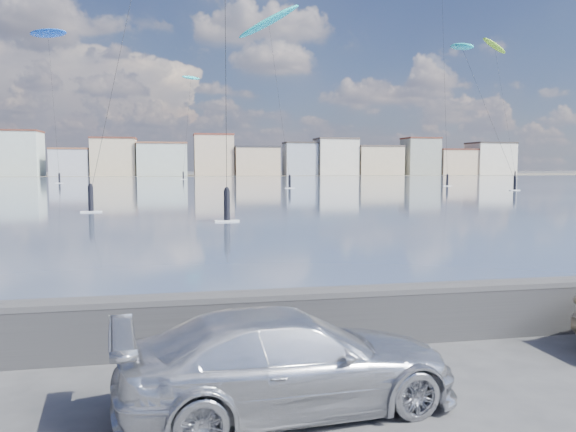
{
  "coord_description": "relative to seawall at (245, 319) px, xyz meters",
  "views": [
    {
      "loc": [
        -1.08,
        -6.58,
        3.16
      ],
      "look_at": [
        1.0,
        4.0,
        2.2
      ],
      "focal_mm": 35.0,
      "sensor_mm": 36.0,
      "label": 1
    }
  ],
  "objects": [
    {
      "name": "ground",
      "position": [
        0.0,
        -2.7,
        -0.58
      ],
      "size": [
        700.0,
        700.0,
        0.0
      ],
      "primitive_type": "plane",
      "color": "#333335",
      "rests_on": "ground"
    },
    {
      "name": "kitesurfer_17",
      "position": [
        40.98,
        69.71,
        20.17
      ],
      "size": [
        4.63,
        17.82,
        22.49
      ],
      "color": "#19BFBF",
      "rests_on": "ground"
    },
    {
      "name": "kitesurfer_0",
      "position": [
        81.57,
        128.58,
        33.84
      ],
      "size": [
        9.24,
        11.61,
        37.01
      ],
      "color": "#8CD826",
      "rests_on": "ground"
    },
    {
      "name": "car_silver",
      "position": [
        0.3,
        -2.34,
        0.07
      ],
      "size": [
        4.63,
        2.3,
        1.29
      ],
      "primitive_type": "imported",
      "rotation": [
        0.0,
        0.0,
        1.68
      ],
      "color": "silver",
      "rests_on": "ground"
    },
    {
      "name": "kitesurfer_12",
      "position": [
        2.49,
        134.03,
        23.98
      ],
      "size": [
        6.14,
        10.26,
        25.99
      ],
      "color": "#19BFBF",
      "rests_on": "ground"
    },
    {
      "name": "kitesurfer_9",
      "position": [
        13.05,
        78.04,
        24.55
      ],
      "size": [
        10.12,
        11.15,
        28.28
      ],
      "color": "#19BFBF",
      "rests_on": "ground"
    },
    {
      "name": "far_shore_strip",
      "position": [
        0.0,
        197.3,
        -0.57
      ],
      "size": [
        500.0,
        60.0,
        0.0
      ],
      "primitive_type": "cube",
      "color": "#4C473D",
      "rests_on": "ground"
    },
    {
      "name": "far_buildings",
      "position": [
        1.31,
        183.3,
        5.44
      ],
      "size": [
        240.79,
        13.26,
        14.6
      ],
      "color": "gray",
      "rests_on": "ground"
    },
    {
      "name": "bay_water",
      "position": [
        0.0,
        88.8,
        -0.58
      ],
      "size": [
        500.0,
        177.0,
        0.0
      ],
      "primitive_type": "cube",
      "color": "#31405C",
      "rests_on": "ground"
    },
    {
      "name": "kitesurfer_3",
      "position": [
        -26.15,
        112.93,
        28.92
      ],
      "size": [
        10.01,
        15.78,
        30.98
      ],
      "color": "blue",
      "rests_on": "ground"
    },
    {
      "name": "seawall",
      "position": [
        0.0,
        0.0,
        0.0
      ],
      "size": [
        400.0,
        0.36,
        1.08
      ],
      "color": "#28282B",
      "rests_on": "ground"
    }
  ]
}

